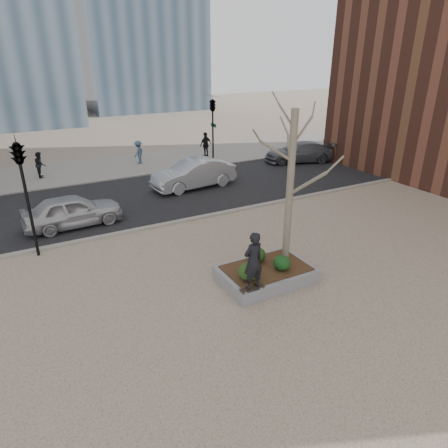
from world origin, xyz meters
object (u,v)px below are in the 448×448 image
planter (266,274)px  skateboarder (253,261)px  skateboard (252,289)px  police_car (73,211)px

planter → skateboarder: (-1.10, -0.88, 1.21)m
skateboard → skateboarder: bearing=-87.1°
skateboard → police_car: (-3.71, 8.70, 0.23)m
planter → skateboard: (-1.10, -0.88, 0.26)m
skateboard → police_car: 9.46m
skateboarder → police_car: bearing=-72.8°
skateboard → skateboarder: 0.95m
planter → skateboarder: 1.86m
police_car → skateboarder: bearing=-159.3°
planter → skateboard: size_ratio=3.85×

